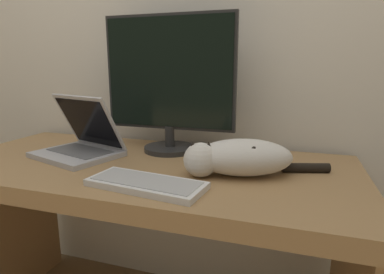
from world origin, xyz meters
name	(u,v)px	position (x,y,z in m)	size (l,w,h in m)	color
wall_back	(180,25)	(0.00, 0.76, 1.30)	(6.40, 0.06, 2.60)	silver
desk	(145,202)	(0.00, 0.35, 0.61)	(1.55, 0.70, 0.76)	#A37A4C
monitor	(169,83)	(0.03, 0.55, 1.05)	(0.56, 0.22, 0.56)	#282828
laptop	(81,144)	(-0.29, 0.36, 0.81)	(0.37, 0.33, 0.24)	#B7B7BC
external_keyboard	(146,184)	(0.12, 0.13, 0.77)	(0.37, 0.19, 0.02)	white
cat	(238,157)	(0.36, 0.32, 0.82)	(0.47, 0.26, 0.12)	silver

